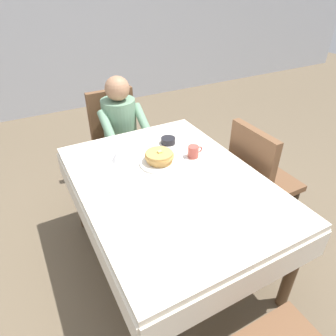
{
  "coord_description": "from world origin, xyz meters",
  "views": [
    {
      "loc": [
        -0.75,
        -1.36,
        1.85
      ],
      "look_at": [
        0.01,
        0.06,
        0.79
      ],
      "focal_mm": 32.33,
      "sensor_mm": 36.0,
      "label": 1
    }
  ],
  "objects_px": {
    "breakfast_stack": "(159,157)",
    "chair_right_side": "(258,174)",
    "chair_diner": "(117,134)",
    "fork_left_of_plate": "(135,172)",
    "bowl_butter": "(168,141)",
    "syrup_pitcher": "(117,156)",
    "dining_table_main": "(171,191)",
    "cup_coffee": "(193,152)",
    "spoon_near_edge": "(182,192)",
    "knife_right_of_plate": "(185,157)",
    "plate_breakfast": "(160,162)",
    "diner_person": "(121,127)"
  },
  "relations": [
    {
      "from": "plate_breakfast",
      "to": "breakfast_stack",
      "type": "distance_m",
      "value": 0.04
    },
    {
      "from": "dining_table_main",
      "to": "syrup_pitcher",
      "type": "height_order",
      "value": "syrup_pitcher"
    },
    {
      "from": "fork_left_of_plate",
      "to": "spoon_near_edge",
      "type": "xyz_separation_m",
      "value": [
        0.16,
        -0.33,
        0.0
      ]
    },
    {
      "from": "fork_left_of_plate",
      "to": "chair_diner",
      "type": "bearing_deg",
      "value": -8.69
    },
    {
      "from": "chair_diner",
      "to": "knife_right_of_plate",
      "type": "bearing_deg",
      "value": 99.62
    },
    {
      "from": "diner_person",
      "to": "cup_coffee",
      "type": "relative_size",
      "value": 9.91
    },
    {
      "from": "fork_left_of_plate",
      "to": "knife_right_of_plate",
      "type": "bearing_deg",
      "value": -86.46
    },
    {
      "from": "plate_breakfast",
      "to": "breakfast_stack",
      "type": "height_order",
      "value": "breakfast_stack"
    },
    {
      "from": "bowl_butter",
      "to": "knife_right_of_plate",
      "type": "relative_size",
      "value": 0.55
    },
    {
      "from": "chair_diner",
      "to": "plate_breakfast",
      "type": "relative_size",
      "value": 3.32
    },
    {
      "from": "knife_right_of_plate",
      "to": "fork_left_of_plate",
      "type": "bearing_deg",
      "value": 93.8
    },
    {
      "from": "fork_left_of_plate",
      "to": "bowl_butter",
      "type": "bearing_deg",
      "value": -53.36
    },
    {
      "from": "cup_coffee",
      "to": "bowl_butter",
      "type": "relative_size",
      "value": 1.03
    },
    {
      "from": "syrup_pitcher",
      "to": "spoon_near_edge",
      "type": "relative_size",
      "value": 0.53
    },
    {
      "from": "dining_table_main",
      "to": "chair_diner",
      "type": "distance_m",
      "value": 1.18
    },
    {
      "from": "dining_table_main",
      "to": "chair_diner",
      "type": "height_order",
      "value": "chair_diner"
    },
    {
      "from": "plate_breakfast",
      "to": "knife_right_of_plate",
      "type": "bearing_deg",
      "value": -6.01
    },
    {
      "from": "chair_right_side",
      "to": "diner_person",
      "type": "bearing_deg",
      "value": -144.7
    },
    {
      "from": "fork_left_of_plate",
      "to": "diner_person",
      "type": "bearing_deg",
      "value": -10.91
    },
    {
      "from": "cup_coffee",
      "to": "syrup_pitcher",
      "type": "bearing_deg",
      "value": 157.41
    },
    {
      "from": "breakfast_stack",
      "to": "spoon_near_edge",
      "type": "bearing_deg",
      "value": -94.02
    },
    {
      "from": "syrup_pitcher",
      "to": "plate_breakfast",
      "type": "bearing_deg",
      "value": -34.61
    },
    {
      "from": "chair_right_side",
      "to": "cup_coffee",
      "type": "bearing_deg",
      "value": -109.07
    },
    {
      "from": "cup_coffee",
      "to": "knife_right_of_plate",
      "type": "xyz_separation_m",
      "value": [
        -0.06,
        0.02,
        -0.04
      ]
    },
    {
      "from": "breakfast_stack",
      "to": "fork_left_of_plate",
      "type": "bearing_deg",
      "value": -173.1
    },
    {
      "from": "breakfast_stack",
      "to": "knife_right_of_plate",
      "type": "distance_m",
      "value": 0.2
    },
    {
      "from": "plate_breakfast",
      "to": "syrup_pitcher",
      "type": "distance_m",
      "value": 0.3
    },
    {
      "from": "cup_coffee",
      "to": "knife_right_of_plate",
      "type": "height_order",
      "value": "cup_coffee"
    },
    {
      "from": "breakfast_stack",
      "to": "chair_right_side",
      "type": "bearing_deg",
      "value": -15.7
    },
    {
      "from": "breakfast_stack",
      "to": "syrup_pitcher",
      "type": "xyz_separation_m",
      "value": [
        -0.24,
        0.17,
        -0.02
      ]
    },
    {
      "from": "dining_table_main",
      "to": "knife_right_of_plate",
      "type": "relative_size",
      "value": 7.62
    },
    {
      "from": "diner_person",
      "to": "breakfast_stack",
      "type": "bearing_deg",
      "value": 88.2
    },
    {
      "from": "chair_diner",
      "to": "plate_breakfast",
      "type": "bearing_deg",
      "value": 88.62
    },
    {
      "from": "syrup_pitcher",
      "to": "breakfast_stack",
      "type": "bearing_deg",
      "value": -34.4
    },
    {
      "from": "plate_breakfast",
      "to": "fork_left_of_plate",
      "type": "bearing_deg",
      "value": -173.99
    },
    {
      "from": "dining_table_main",
      "to": "fork_left_of_plate",
      "type": "xyz_separation_m",
      "value": [
        -0.16,
        0.19,
        0.09
      ]
    },
    {
      "from": "chair_right_side",
      "to": "bowl_butter",
      "type": "relative_size",
      "value": 8.45
    },
    {
      "from": "chair_diner",
      "to": "fork_left_of_plate",
      "type": "height_order",
      "value": "chair_diner"
    },
    {
      "from": "dining_table_main",
      "to": "knife_right_of_plate",
      "type": "height_order",
      "value": "knife_right_of_plate"
    },
    {
      "from": "diner_person",
      "to": "cup_coffee",
      "type": "bearing_deg",
      "value": 104.88
    },
    {
      "from": "bowl_butter",
      "to": "spoon_near_edge",
      "type": "bearing_deg",
      "value": -110.37
    },
    {
      "from": "chair_right_side",
      "to": "syrup_pitcher",
      "type": "bearing_deg",
      "value": -110.85
    },
    {
      "from": "chair_right_side",
      "to": "bowl_butter",
      "type": "distance_m",
      "value": 0.74
    },
    {
      "from": "chair_right_side",
      "to": "dining_table_main",
      "type": "bearing_deg",
      "value": -90.0
    },
    {
      "from": "diner_person",
      "to": "plate_breakfast",
      "type": "bearing_deg",
      "value": 88.35
    },
    {
      "from": "dining_table_main",
      "to": "fork_left_of_plate",
      "type": "bearing_deg",
      "value": 130.79
    },
    {
      "from": "chair_diner",
      "to": "chair_right_side",
      "type": "distance_m",
      "value": 1.37
    },
    {
      "from": "fork_left_of_plate",
      "to": "dining_table_main",
      "type": "bearing_deg",
      "value": -135.67
    },
    {
      "from": "bowl_butter",
      "to": "syrup_pitcher",
      "type": "distance_m",
      "value": 0.44
    },
    {
      "from": "plate_breakfast",
      "to": "knife_right_of_plate",
      "type": "distance_m",
      "value": 0.19
    }
  ]
}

